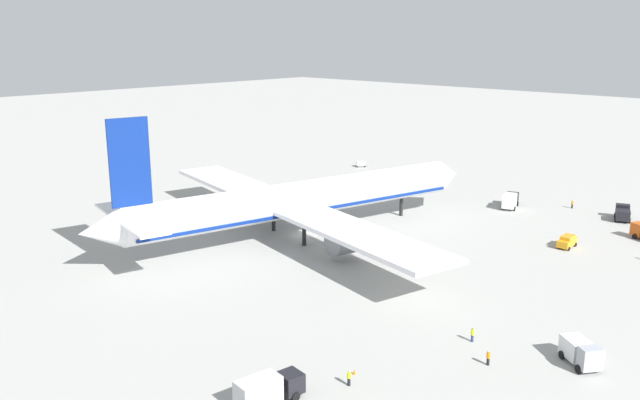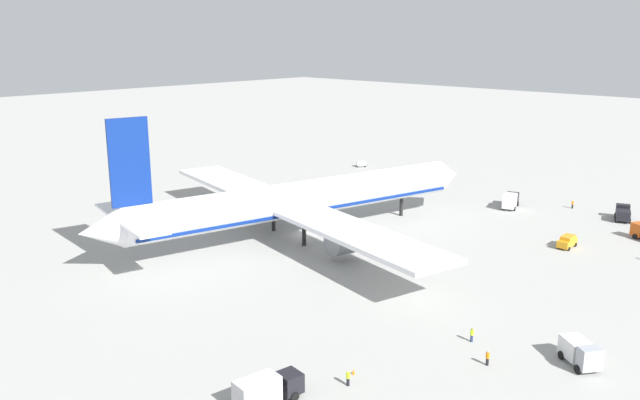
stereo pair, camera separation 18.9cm
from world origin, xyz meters
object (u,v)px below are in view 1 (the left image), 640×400
Objects in this scene: airliner at (297,201)px; traffic_cone_2 at (347,175)px; ground_worker_2 at (349,378)px; traffic_cone_1 at (354,372)px; ground_worker_4 at (488,358)px; service_truck_0 at (581,352)px; service_truck_5 at (623,213)px; ground_worker_3 at (572,204)px; service_van at (567,241)px; baggage_cart_1 at (361,164)px; service_truck_3 at (510,200)px; service_truck_4 at (267,389)px; ground_worker_1 at (472,335)px.

airliner reaches higher than traffic_cone_2.
ground_worker_2 is 2.43m from traffic_cone_1.
ground_worker_4 is (-18.30, -47.45, -5.53)m from airliner.
service_truck_0 is 9.73× the size of traffic_cone_1.
ground_worker_3 is (2.03, 10.49, -0.52)m from service_truck_5.
traffic_cone_2 is (16.68, 62.84, -0.76)m from service_van.
ground_worker_3 reaches higher than traffic_cone_1.
traffic_cone_1 is at bearing -140.27° from baggage_cart_1.
service_truck_3 is 77.71m from ground_worker_2.
service_truck_3 reaches higher than service_van.
service_truck_4 reaches higher than ground_worker_2.
ground_worker_1 is at bearing -15.94° from service_truck_4.
airliner is 48.83m from traffic_cone_1.
service_truck_0 is at bearing -33.07° from service_truck_4.
ground_worker_4 is (-72.70, -78.85, 0.03)m from baggage_cart_1.
ground_worker_4 is 3.03× the size of traffic_cone_2.
service_truck_4 reaches higher than service_truck_0.
service_truck_3 is 63.03m from ground_worker_1.
service_truck_4 reaches higher than traffic_cone_1.
ground_worker_4 is (-6.77, 7.06, -0.67)m from service_truck_0.
traffic_cone_1 is (-80.84, -11.51, -0.58)m from ground_worker_3.
baggage_cart_1 is (94.06, 67.59, -0.83)m from service_truck_4.
service_truck_3 is at bearing 16.33° from ground_worker_2.
service_truck_4 is at bearing -174.15° from ground_worker_3.
baggage_cart_1 is (65.92, 85.91, -0.70)m from service_truck_0.
ground_worker_3 is at bearing 8.63° from ground_worker_2.
service_truck_5 is (60.77, 17.14, -0.13)m from service_truck_0.
baggage_cart_1 is 12.61m from traffic_cone_2.
service_truck_3 is 12.50m from ground_worker_3.
ground_worker_2 is (-20.13, 15.04, -0.65)m from service_truck_0.
service_truck_4 reaches higher than service_van.
ground_worker_1 is 3.08× the size of traffic_cone_2.
baggage_cart_1 is (5.15, 68.77, -0.56)m from service_truck_5.
traffic_cone_1 is at bearing -12.30° from service_truck_4.
service_truck_3 reaches higher than ground_worker_4.
ground_worker_3 is (51.29, -26.88, -5.51)m from airliner.
baggage_cart_1 reaches higher than traffic_cone_1.
service_truck_4 is 12.97× the size of traffic_cone_1.
service_van is at bearing -0.42° from service_truck_4.
service_truck_4 reaches higher than baggage_cart_1.
service_van is 8.07× the size of traffic_cone_1.
traffic_cone_2 is (0.02, 43.78, -1.37)m from service_truck_3.
ground_worker_2 is 15.56m from ground_worker_4.
service_truck_4 is at bearing -167.33° from service_truck_3.
ground_worker_4 is at bearing 133.82° from service_truck_0.
service_van is at bearing 2.76° from ground_worker_2.
service_truck_0 is 9.73× the size of traffic_cone_2.
traffic_cone_2 is at bearing 37.05° from service_truck_4.
service_van is 57.98m from ground_worker_2.
ground_worker_2 is at bearing -140.53° from baggage_cart_1.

